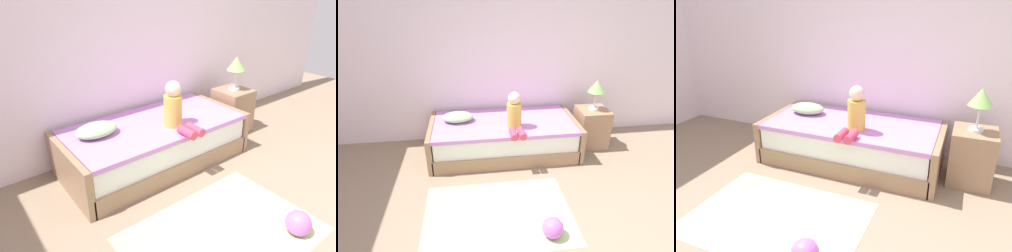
{
  "view_description": "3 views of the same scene",
  "coord_description": "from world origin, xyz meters",
  "views": [
    {
      "loc": [
        -2.29,
        -0.54,
        1.92
      ],
      "look_at": [
        -0.52,
        1.75,
        0.55
      ],
      "focal_mm": 32.57,
      "sensor_mm": 36.0,
      "label": 1
    },
    {
      "loc": [
        -0.98,
        -1.65,
        2.25
      ],
      "look_at": [
        -0.52,
        1.75,
        0.55
      ],
      "focal_mm": 30.44,
      "sensor_mm": 36.0,
      "label": 2
    },
    {
      "loc": [
        0.7,
        -1.2,
        1.83
      ],
      "look_at": [
        -0.52,
        1.75,
        0.55
      ],
      "focal_mm": 33.16,
      "sensor_mm": 36.0,
      "label": 3
    }
  ],
  "objects": [
    {
      "name": "nightstand",
      "position": [
        0.83,
        2.03,
        0.3
      ],
      "size": [
        0.44,
        0.44,
        0.6
      ],
      "primitive_type": "cube",
      "color": "#997556",
      "rests_on": "ground"
    },
    {
      "name": "child_figure",
      "position": [
        -0.4,
        1.77,
        0.7
      ],
      "size": [
        0.2,
        0.51,
        0.5
      ],
      "color": "gold",
      "rests_on": "bed"
    },
    {
      "name": "bed",
      "position": [
        -0.52,
        2.0,
        0.25
      ],
      "size": [
        2.11,
        1.0,
        0.5
      ],
      "color": "#997556",
      "rests_on": "ground"
    },
    {
      "name": "area_rug",
      "position": [
        -0.74,
        0.7,
        0.0
      ],
      "size": [
        1.6,
        1.1,
        0.01
      ],
      "primitive_type": "cube",
      "color": "#B2D189",
      "rests_on": "ground"
    },
    {
      "name": "pillow",
      "position": [
        -1.16,
        2.1,
        0.56
      ],
      "size": [
        0.44,
        0.3,
        0.13
      ],
      "primitive_type": "ellipsoid",
      "color": "#99CC8C",
      "rests_on": "bed"
    },
    {
      "name": "wall_rear",
      "position": [
        0.0,
        2.6,
        1.45
      ],
      "size": [
        7.2,
        0.1,
        2.9
      ],
      "primitive_type": "cube",
      "color": "white",
      "rests_on": "ground"
    },
    {
      "name": "table_lamp",
      "position": [
        0.83,
        2.03,
        0.94
      ],
      "size": [
        0.24,
        0.24,
        0.45
      ],
      "color": "silver",
      "rests_on": "nightstand"
    }
  ]
}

